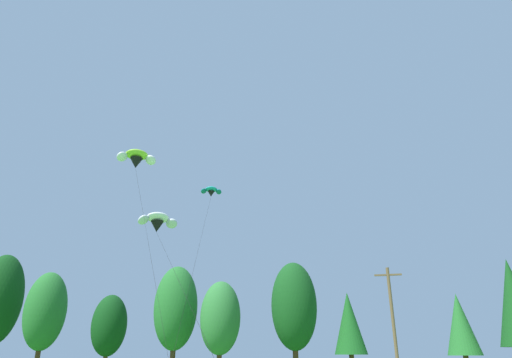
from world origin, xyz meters
The scene contains 11 objects.
treeline_tree_b centered at (-32.62, 54.82, 7.58)m, with size 5.18×5.18×12.52m.
treeline_tree_c centered at (-23.97, 56.06, 5.75)m, with size 4.37×4.37×9.50m.
treeline_tree_d centered at (-14.47, 54.47, 7.55)m, with size 5.17×5.17×12.47m.
treeline_tree_e centered at (-8.46, 53.25, 6.21)m, with size 4.57×4.57×10.26m.
treeline_tree_f centered at (-0.11, 54.17, 7.43)m, with size 5.11×5.11×12.27m.
treeline_tree_g centered at (5.80, 55.28, 5.54)m, with size 3.55×3.55×8.84m.
treeline_tree_h centered at (17.44, 56.13, 5.32)m, with size 3.47×3.47×8.50m.
utility_pole centered at (9.57, 41.63, 4.78)m, with size 2.20×0.26×9.05m.
parafoil_kite_high_lime_white centered at (-12.59, 38.00, 19.70)m, with size 11.19×11.94×18.99m.
parafoil_kite_mid_white centered at (-10.20, 38.76, 13.49)m, with size 13.60×19.53×12.80m.
parafoil_kite_far_teal centered at (-8.57, 48.57, 19.81)m, with size 6.54×21.88×18.84m.
Camera 1 is at (6.94, 3.39, 2.26)m, focal length 30.73 mm.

